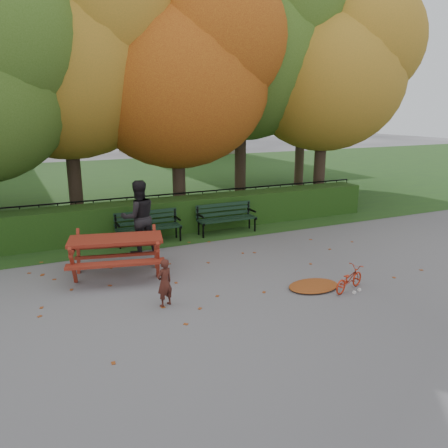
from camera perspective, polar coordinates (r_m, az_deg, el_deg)
name	(u,v)px	position (r m, az deg, el deg)	size (l,w,h in m)	color
ground	(252,280)	(9.66, 3.63, -7.33)	(90.00, 90.00, 0.00)	slate
grass_strip	(119,184)	(22.56, -13.54, 5.16)	(90.00, 90.00, 0.00)	#1E3B18
building_right	(177,79)	(37.97, -6.15, 18.33)	(9.00, 6.00, 12.00)	beige
hedge	(182,214)	(13.44, -5.46, 1.27)	(13.00, 0.90, 1.00)	black
iron_fence	(174,208)	(14.17, -6.55, 2.10)	(14.00, 0.04, 1.02)	black
tree_b	(76,48)	(14.82, -18.71, 20.95)	(6.72, 6.40, 8.79)	black
tree_c	(188,70)	(14.78, -4.67, 19.39)	(6.30, 6.00, 8.00)	black
tree_d	(254,42)	(17.31, 3.94, 22.59)	(7.14, 6.80, 9.58)	black
tree_e	(336,68)	(17.45, 14.44, 19.15)	(6.09, 5.80, 8.16)	black
tree_g	(312,70)	(21.74, 11.47, 19.14)	(6.30, 6.00, 8.55)	black
bench_left	(148,224)	(12.33, -9.93, -0.04)	(1.80, 0.57, 0.88)	black
bench_right	(226,216)	(13.12, 0.23, 1.09)	(1.80, 0.57, 0.88)	black
picnic_table	(116,246)	(10.02, -13.90, -2.81)	(2.34, 2.05, 0.99)	maroon
leaf_pile	(313,286)	(9.44, 11.61, -7.91)	(1.12, 0.78, 0.08)	maroon
leaf_scatter	(245,275)	(9.90, 2.80, -6.71)	(9.00, 5.70, 0.01)	maroon
child	(165,283)	(8.36, -7.78, -7.61)	(0.34, 0.22, 0.94)	#431C15
adult	(139,217)	(11.37, -11.07, 0.89)	(0.92, 0.72, 1.90)	black
bicycle	(349,279)	(9.40, 16.02, -6.90)	(0.33, 0.95, 0.50)	#B02710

